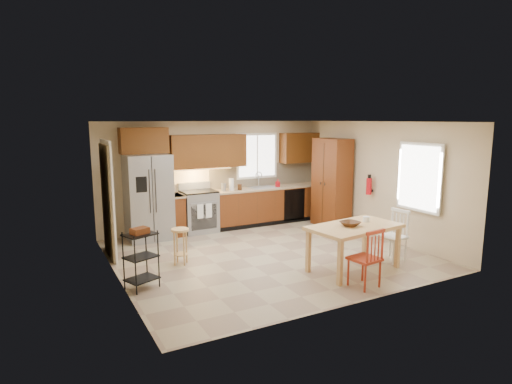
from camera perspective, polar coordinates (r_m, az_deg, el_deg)
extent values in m
plane|color=tan|center=(8.25, 1.51, -8.30)|extent=(5.50, 5.50, 0.00)
cube|color=silver|center=(7.84, 1.59, 9.35)|extent=(5.50, 5.00, 0.02)
cube|color=#CCB793|center=(10.17, -5.42, 2.33)|extent=(5.50, 0.02, 2.50)
cube|color=#CCB793|center=(5.95, 13.55, -3.20)|extent=(5.50, 0.02, 2.50)
cube|color=#CCB793|center=(7.03, -18.34, -1.44)|extent=(0.02, 5.00, 2.50)
cube|color=#CCB793|center=(9.59, 15.99, 1.55)|extent=(0.02, 5.00, 2.50)
cube|color=gray|center=(9.35, -14.15, -0.69)|extent=(0.92, 0.75, 1.82)
cube|color=gray|center=(9.82, -7.60, -2.66)|extent=(0.76, 0.63, 0.92)
cube|color=#5F2B11|center=(9.67, -10.69, -3.00)|extent=(0.30, 0.60, 0.90)
cube|color=#5F2B11|center=(10.60, 1.73, -1.71)|extent=(2.92, 0.60, 0.90)
cube|color=black|center=(10.65, 5.12, -1.70)|extent=(0.60, 0.02, 0.78)
cube|color=beige|center=(10.73, 0.99, 2.35)|extent=(2.92, 0.03, 0.55)
cube|color=#58320E|center=(9.41, -14.74, 6.66)|extent=(1.00, 0.35, 0.55)
cube|color=#58320E|center=(9.86, -6.43, 5.44)|extent=(1.80, 0.35, 0.75)
cube|color=#58320E|center=(11.03, 5.80, 5.90)|extent=(1.00, 0.35, 0.75)
cube|color=white|center=(10.58, 0.11, 4.84)|extent=(1.12, 0.04, 1.12)
cube|color=gray|center=(10.44, 0.83, 0.40)|extent=(0.62, 0.46, 0.16)
cube|color=#FFBF66|center=(9.77, -7.96, 3.04)|extent=(1.60, 0.30, 0.01)
imported|color=#AC0B14|center=(10.52, 2.91, 1.21)|extent=(0.09, 0.09, 0.19)
cylinder|color=white|center=(9.99, -3.30, 1.00)|extent=(0.12, 0.12, 0.28)
cylinder|color=gray|center=(9.91, -4.35, 0.63)|extent=(0.11, 0.11, 0.18)
cylinder|color=#472612|center=(10.05, -2.19, 0.67)|extent=(0.10, 0.10, 0.14)
cube|color=#5F2B11|center=(10.31, 10.03, 1.20)|extent=(0.50, 0.95, 2.10)
cylinder|color=#AC0B14|center=(9.64, 14.82, 0.74)|extent=(0.12, 0.12, 0.36)
cube|color=white|center=(8.73, 20.95, 1.84)|extent=(0.04, 1.02, 1.32)
cube|color=#8C7A59|center=(8.34, -19.27, -1.20)|extent=(0.04, 0.95, 2.10)
imported|color=#472612|center=(7.35, 12.43, -4.49)|extent=(0.36, 0.36, 0.08)
cylinder|color=white|center=(7.70, 14.48, -3.70)|extent=(0.13, 0.13, 0.14)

